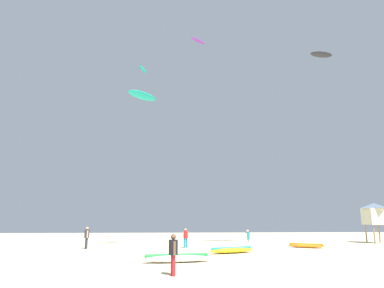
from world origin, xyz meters
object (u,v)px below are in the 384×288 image
person_midground (186,236)px  kite_aloft_2 (142,96)px  person_right (87,236)px  kite_aloft_4 (143,69)px  lifeguard_tower (375,213)px  kite_aloft_1 (321,54)px  person_left (248,238)px  kite_grounded_far (177,258)px  kite_grounded_near (306,246)px  kite_grounded_mid (232,250)px  kite_aloft_3 (198,41)px  person_foreground (173,251)px

person_midground → kite_aloft_2: (-4.12, -0.34, 12.79)m
person_right → kite_aloft_2: kite_aloft_2 is taller
person_midground → kite_aloft_4: (-4.81, 9.56, 19.83)m
lifeguard_tower → kite_aloft_1: (-0.29, 8.45, 22.49)m
kite_aloft_2 → person_right: bearing=-176.8°
person_left → kite_grounded_far: size_ratio=0.38×
kite_grounded_near → kite_aloft_4: bearing=145.4°
kite_grounded_near → lifeguard_tower: 11.83m
person_right → kite_aloft_1: (28.58, 13.66, 24.49)m
kite_grounded_mid → person_left: bearing=61.7°
person_midground → kite_aloft_3: bearing=-28.0°
lifeguard_tower → kite_grounded_far: bearing=-144.1°
kite_grounded_mid → kite_aloft_3: bearing=95.5°
person_midground → kite_aloft_1: (20.19, 13.09, 24.58)m
kite_aloft_1 → kite_aloft_3: kite_aloft_1 is taller
kite_grounded_mid → person_right: bearing=155.9°
person_midground → kite_grounded_near: (10.45, -0.95, -0.78)m
person_midground → person_foreground: bearing=161.9°
kite_aloft_2 → lifeguard_tower: bearing=11.4°
person_left → kite_aloft_1: size_ratio=0.44×
person_midground → person_right: (-8.39, -0.58, 0.09)m
person_foreground → kite_aloft_3: (3.40, 22.59, 22.32)m
person_right → kite_aloft_2: 13.41m
lifeguard_tower → kite_aloft_1: size_ratio=1.18×
person_foreground → kite_grounded_near: size_ratio=0.58×
kite_aloft_4 → person_right: bearing=-109.5°
kite_aloft_3 → kite_aloft_2: bearing=-130.8°
person_foreground → person_left: (6.73, 14.39, -0.11)m
kite_grounded_far → kite_aloft_1: bearing=48.5°
lifeguard_tower → kite_aloft_3: kite_aloft_3 is taller
person_left → lifeguard_tower: 16.71m
person_midground → kite_aloft_1: 34.40m
kite_aloft_3 → kite_aloft_1: bearing=19.6°
person_left → kite_grounded_mid: bearing=-70.7°
kite_aloft_2 → kite_aloft_4: 12.16m
person_midground → kite_aloft_1: kite_aloft_1 is taller
kite_grounded_mid → kite_aloft_2: kite_aloft_2 is taller
kite_grounded_near → kite_grounded_far: size_ratio=0.73×
kite_aloft_4 → person_midground: bearing=-63.3°
person_midground → kite_aloft_4: 22.54m
person_foreground → kite_grounded_near: (12.03, 15.10, -0.83)m
kite_grounded_far → person_right: bearing=124.3°
kite_aloft_1 → kite_aloft_3: size_ratio=1.61×
person_foreground → kite_grounded_far: (0.36, 4.97, -0.79)m
kite_aloft_2 → kite_aloft_4: (-0.69, 9.90, 7.04)m
person_left → kite_aloft_3: size_ratio=0.71×
kite_grounded_near → person_foreground: bearing=-128.5°
kite_grounded_near → kite_aloft_4: 27.72m
person_left → kite_grounded_near: person_left is taller
person_midground → kite_aloft_2: kite_aloft_2 is taller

